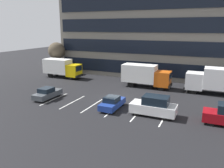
% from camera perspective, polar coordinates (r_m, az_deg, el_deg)
% --- Properties ---
extents(ground_plane, '(120.00, 120.00, 0.00)m').
position_cam_1_polar(ground_plane, '(29.18, 1.08, -3.56)').
color(ground_plane, black).
extents(office_building, '(34.10, 12.64, 21.60)m').
position_cam_1_polar(office_building, '(44.90, 10.63, 16.39)').
color(office_building, slate).
rests_on(office_building, ground_plane).
extents(lot_markings, '(14.14, 5.40, 0.01)m').
position_cam_1_polar(lot_markings, '(26.01, -2.15, -5.81)').
color(lot_markings, silver).
rests_on(lot_markings, ground_plane).
extents(box_truck_orange, '(7.34, 2.43, 3.40)m').
position_cam_1_polar(box_truck_orange, '(34.34, 8.41, 2.31)').
color(box_truck_orange, '#D85914').
rests_on(box_truck_orange, ground_plane).
extents(box_truck_yellow, '(7.14, 2.36, 3.31)m').
position_cam_1_polar(box_truck_yellow, '(41.64, -12.61, 4.13)').
color(box_truck_yellow, yellow).
rests_on(box_truck_yellow, ground_plane).
extents(box_truck_white, '(7.80, 2.58, 3.62)m').
position_cam_1_polar(box_truck_white, '(33.32, 25.06, 0.96)').
color(box_truck_white, white).
rests_on(box_truck_white, ground_plane).
extents(sedan_charcoal, '(1.70, 4.06, 1.45)m').
position_cam_1_polar(sedan_charcoal, '(29.94, -16.05, -2.29)').
color(sedan_charcoal, '#474C51').
rests_on(sedan_charcoal, ground_plane).
extents(sedan_navy, '(1.68, 4.02, 1.44)m').
position_cam_1_polar(sedan_navy, '(25.28, 0.06, -4.78)').
color(sedan_navy, navy).
rests_on(sedan_navy, ground_plane).
extents(suv_white, '(4.66, 1.98, 2.11)m').
position_cam_1_polar(suv_white, '(23.64, 10.57, -5.52)').
color(suv_white, white).
rests_on(suv_white, ground_plane).
extents(bare_tree, '(3.24, 3.24, 6.07)m').
position_cam_1_polar(bare_tree, '(45.52, -13.84, 8.16)').
color(bare_tree, '#473323').
rests_on(bare_tree, ground_plane).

